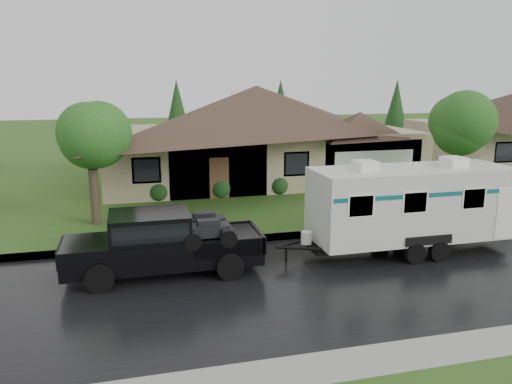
# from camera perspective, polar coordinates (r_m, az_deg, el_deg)

# --- Properties ---
(ground) EXTENTS (140.00, 140.00, 0.00)m
(ground) POSITION_cam_1_polar(r_m,az_deg,el_deg) (17.62, 5.13, -7.45)
(ground) COLOR #2D581B
(ground) RESTS_ON ground
(road) EXTENTS (140.00, 8.00, 0.01)m
(road) POSITION_cam_1_polar(r_m,az_deg,el_deg) (15.88, 7.57, -9.80)
(road) COLOR black
(road) RESTS_ON ground
(curb) EXTENTS (140.00, 0.50, 0.15)m
(curb) POSITION_cam_1_polar(r_m,az_deg,el_deg) (19.62, 2.95, -5.08)
(curb) COLOR gray
(curb) RESTS_ON ground
(lawn) EXTENTS (140.00, 26.00, 0.15)m
(lawn) POSITION_cam_1_polar(r_m,az_deg,el_deg) (31.66, -3.92, 1.73)
(lawn) COLOR #2D581B
(lawn) RESTS_ON ground
(house_main) EXTENTS (19.44, 10.80, 6.90)m
(house_main) POSITION_cam_1_polar(r_m,az_deg,el_deg) (30.56, 0.66, 8.02)
(house_main) COLOR tan
(house_main) RESTS_ON lawn
(tree_left_green) EXTENTS (3.23, 3.23, 5.35)m
(tree_left_green) POSITION_cam_1_polar(r_m,az_deg,el_deg) (21.37, -18.42, 6.13)
(tree_left_green) COLOR #382B1E
(tree_left_green) RESTS_ON lawn
(tree_right_green) EXTENTS (3.16, 3.16, 5.23)m
(tree_right_green) POSITION_cam_1_polar(r_m,az_deg,el_deg) (27.55, 22.35, 6.96)
(tree_right_green) COLOR #382B1E
(tree_right_green) RESTS_ON lawn
(shrub_row) EXTENTS (13.60, 1.00, 1.00)m
(shrub_row) POSITION_cam_1_polar(r_m,az_deg,el_deg) (26.57, 2.57, 0.91)
(shrub_row) COLOR #143814
(shrub_row) RESTS_ON lawn
(pickup_truck) EXTENTS (6.09, 2.32, 2.03)m
(pickup_truck) POSITION_cam_1_polar(r_m,az_deg,el_deg) (16.07, -10.94, -5.54)
(pickup_truck) COLOR black
(pickup_truck) RESTS_ON ground
(travel_trailer) EXTENTS (7.52, 2.64, 3.37)m
(travel_trailer) POSITION_cam_1_polar(r_m,az_deg,el_deg) (18.53, 17.27, -1.21)
(travel_trailer) COLOR silver
(travel_trailer) RESTS_ON ground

